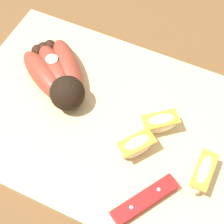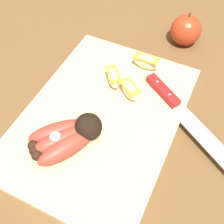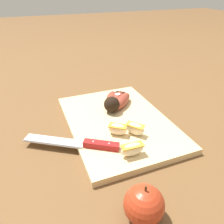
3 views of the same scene
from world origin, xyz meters
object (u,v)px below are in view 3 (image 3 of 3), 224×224
Objects in this scene: banana_bunch at (116,101)px; whole_apple at (144,205)px; chefs_knife at (84,144)px; apple_wedge_middle at (135,129)px; apple_wedge_far at (132,149)px; apple_wedge_near at (118,129)px.

whole_apple is (-0.42, 0.12, -0.00)m from banana_bunch.
apple_wedge_middle is (-0.00, -0.16, 0.01)m from chefs_knife.
chefs_knife is at bearing 88.66° from apple_wedge_middle.
apple_wedge_far is at bearing 149.21° from apple_wedge_middle.
whole_apple reaches higher than apple_wedge_near.
chefs_knife is 0.16m from apple_wedge_middle.
apple_wedge_far is 0.17m from whole_apple.
whole_apple is at bearing 157.15° from apple_wedge_middle.
chefs_knife is 3.85× the size of apple_wedge_far.
apple_wedge_far reaches higher than apple_wedge_near.
chefs_knife is 0.25m from whole_apple.
whole_apple is at bearing -167.45° from chefs_knife.
apple_wedge_middle is (-0.02, -0.05, 0.00)m from apple_wedge_near.
banana_bunch is 0.44m from whole_apple.
apple_wedge_near reaches higher than chefs_knife.
banana_bunch is 1.55× the size of whole_apple.
apple_wedge_far is at bearing -18.36° from whole_apple.
whole_apple is at bearing 161.64° from apple_wedge_far.
apple_wedge_near is at bearing -82.39° from chefs_knife.
apple_wedge_middle and apple_wedge_far have the same top height.
whole_apple reaches higher than apple_wedge_far.
apple_wedge_far is at bearing -128.49° from chefs_knife.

